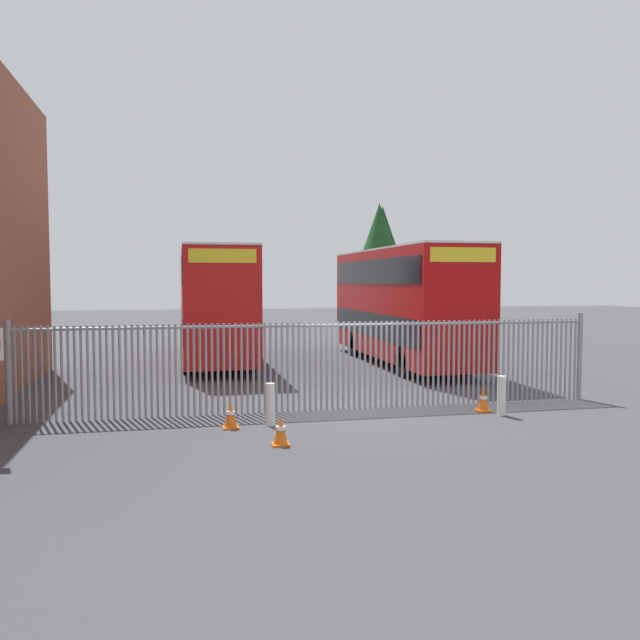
{
  "coord_description": "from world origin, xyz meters",
  "views": [
    {
      "loc": [
        -4.29,
        -15.54,
        3.23
      ],
      "look_at": [
        0.0,
        4.0,
        2.0
      ],
      "focal_mm": 36.4,
      "sensor_mm": 36.0,
      "label": 1
    }
  ],
  "objects_px": {
    "bollard_center_front": "(501,396)",
    "traffic_cone_mid_forecourt": "(231,415)",
    "double_decker_bus_behind_fence_left": "(214,301)",
    "traffic_cone_near_kerb": "(483,400)",
    "traffic_cone_by_gate": "(281,431)",
    "bollard_near_left": "(270,404)",
    "double_decker_bus_near_gate": "(402,301)"
  },
  "relations": [
    {
      "from": "bollard_near_left",
      "to": "bollard_center_front",
      "type": "distance_m",
      "value": 5.55
    },
    {
      "from": "bollard_near_left",
      "to": "bollard_center_front",
      "type": "height_order",
      "value": "same"
    },
    {
      "from": "bollard_near_left",
      "to": "traffic_cone_by_gate",
      "type": "xyz_separation_m",
      "value": [
        -0.05,
        -1.76,
        -0.19
      ]
    },
    {
      "from": "traffic_cone_by_gate",
      "to": "bollard_center_front",
      "type": "bearing_deg",
      "value": 16.54
    },
    {
      "from": "bollard_center_front",
      "to": "traffic_cone_mid_forecourt",
      "type": "relative_size",
      "value": 1.61
    },
    {
      "from": "bollard_near_left",
      "to": "traffic_cone_near_kerb",
      "type": "bearing_deg",
      "value": 4.65
    },
    {
      "from": "traffic_cone_mid_forecourt",
      "to": "traffic_cone_by_gate",
      "type": "bearing_deg",
      "value": -63.57
    },
    {
      "from": "double_decker_bus_near_gate",
      "to": "bollard_center_front",
      "type": "relative_size",
      "value": 11.38
    },
    {
      "from": "bollard_center_front",
      "to": "traffic_cone_by_gate",
      "type": "bearing_deg",
      "value": -163.46
    },
    {
      "from": "double_decker_bus_behind_fence_left",
      "to": "traffic_cone_mid_forecourt",
      "type": "relative_size",
      "value": 18.32
    },
    {
      "from": "double_decker_bus_near_gate",
      "to": "bollard_center_front",
      "type": "distance_m",
      "value": 9.81
    },
    {
      "from": "bollard_near_left",
      "to": "traffic_cone_by_gate",
      "type": "distance_m",
      "value": 1.77
    },
    {
      "from": "double_decker_bus_near_gate",
      "to": "traffic_cone_by_gate",
      "type": "xyz_separation_m",
      "value": [
        -6.5,
        -11.24,
        -2.13
      ]
    },
    {
      "from": "double_decker_bus_near_gate",
      "to": "traffic_cone_by_gate",
      "type": "relative_size",
      "value": 18.32
    },
    {
      "from": "double_decker_bus_near_gate",
      "to": "traffic_cone_near_kerb",
      "type": "xyz_separation_m",
      "value": [
        -1.11,
        -9.05,
        -2.13
      ]
    },
    {
      "from": "bollard_near_left",
      "to": "traffic_cone_mid_forecourt",
      "type": "distance_m",
      "value": 0.91
    },
    {
      "from": "double_decker_bus_near_gate",
      "to": "traffic_cone_near_kerb",
      "type": "relative_size",
      "value": 18.32
    },
    {
      "from": "traffic_cone_mid_forecourt",
      "to": "traffic_cone_near_kerb",
      "type": "bearing_deg",
      "value": 4.65
    },
    {
      "from": "double_decker_bus_near_gate",
      "to": "traffic_cone_near_kerb",
      "type": "height_order",
      "value": "double_decker_bus_near_gate"
    },
    {
      "from": "double_decker_bus_near_gate",
      "to": "traffic_cone_by_gate",
      "type": "distance_m",
      "value": 13.15
    },
    {
      "from": "double_decker_bus_behind_fence_left",
      "to": "traffic_cone_mid_forecourt",
      "type": "height_order",
      "value": "double_decker_bus_behind_fence_left"
    },
    {
      "from": "double_decker_bus_near_gate",
      "to": "double_decker_bus_behind_fence_left",
      "type": "relative_size",
      "value": 1.0
    },
    {
      "from": "double_decker_bus_near_gate",
      "to": "bollard_near_left",
      "type": "xyz_separation_m",
      "value": [
        -6.45,
        -9.48,
        -1.95
      ]
    },
    {
      "from": "traffic_cone_by_gate",
      "to": "traffic_cone_mid_forecourt",
      "type": "xyz_separation_m",
      "value": [
        -0.84,
        1.68,
        0.0
      ]
    },
    {
      "from": "bollard_center_front",
      "to": "traffic_cone_mid_forecourt",
      "type": "height_order",
      "value": "bollard_center_front"
    },
    {
      "from": "double_decker_bus_near_gate",
      "to": "traffic_cone_near_kerb",
      "type": "distance_m",
      "value": 9.36
    },
    {
      "from": "double_decker_bus_behind_fence_left",
      "to": "traffic_cone_by_gate",
      "type": "xyz_separation_m",
      "value": [
        0.53,
        -13.66,
        -2.13
      ]
    },
    {
      "from": "double_decker_bus_behind_fence_left",
      "to": "bollard_center_front",
      "type": "bearing_deg",
      "value": -62.94
    },
    {
      "from": "traffic_cone_mid_forecourt",
      "to": "traffic_cone_near_kerb",
      "type": "xyz_separation_m",
      "value": [
        6.22,
        0.51,
        0.0
      ]
    },
    {
      "from": "bollard_near_left",
      "to": "traffic_cone_near_kerb",
      "type": "height_order",
      "value": "bollard_near_left"
    },
    {
      "from": "double_decker_bus_near_gate",
      "to": "bollard_center_front",
      "type": "xyz_separation_m",
      "value": [
        -0.9,
        -9.57,
        -1.95
      ]
    },
    {
      "from": "traffic_cone_mid_forecourt",
      "to": "double_decker_bus_behind_fence_left",
      "type": "bearing_deg",
      "value": 88.55
    }
  ]
}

